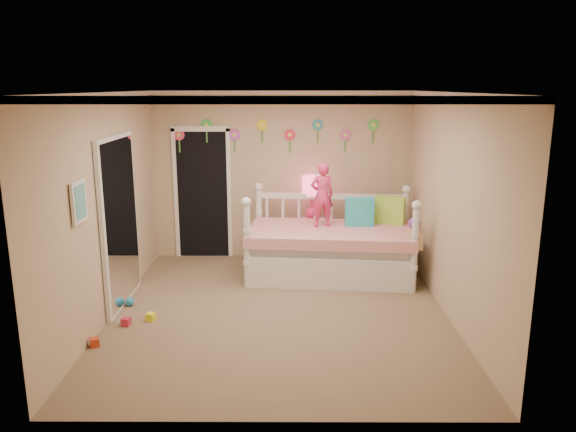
{
  "coord_description": "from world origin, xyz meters",
  "views": [
    {
      "loc": [
        0.13,
        -6.2,
        2.67
      ],
      "look_at": [
        0.1,
        0.6,
        1.05
      ],
      "focal_mm": 34.16,
      "sensor_mm": 36.0,
      "label": 1
    }
  ],
  "objects_px": {
    "child": "(322,195)",
    "table_lamp": "(312,191)",
    "nightstand": "(311,240)",
    "daybed": "(330,233)"
  },
  "relations": [
    {
      "from": "daybed",
      "to": "child",
      "type": "distance_m",
      "value": 0.56
    },
    {
      "from": "daybed",
      "to": "nightstand",
      "type": "xyz_separation_m",
      "value": [
        -0.24,
        0.72,
        -0.3
      ]
    },
    {
      "from": "nightstand",
      "to": "table_lamp",
      "type": "distance_m",
      "value": 0.78
    },
    {
      "from": "daybed",
      "to": "nightstand",
      "type": "bearing_deg",
      "value": 113.53
    },
    {
      "from": "child",
      "to": "nightstand",
      "type": "bearing_deg",
      "value": -88.9
    },
    {
      "from": "child",
      "to": "table_lamp",
      "type": "xyz_separation_m",
      "value": [
        -0.12,
        0.61,
        -0.06
      ]
    },
    {
      "from": "daybed",
      "to": "table_lamp",
      "type": "distance_m",
      "value": 0.89
    },
    {
      "from": "daybed",
      "to": "table_lamp",
      "type": "height_order",
      "value": "table_lamp"
    },
    {
      "from": "child",
      "to": "table_lamp",
      "type": "height_order",
      "value": "child"
    },
    {
      "from": "daybed",
      "to": "nightstand",
      "type": "relative_size",
      "value": 3.54
    }
  ]
}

